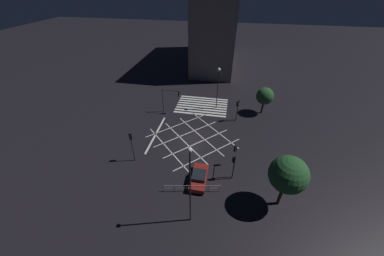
{
  "coord_description": "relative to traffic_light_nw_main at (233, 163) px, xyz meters",
  "views": [
    {
      "loc": [
        -4.8,
        25.32,
        20.46
      ],
      "look_at": [
        0.0,
        0.0,
        1.92
      ],
      "focal_mm": 20.0,
      "sensor_mm": 36.0,
      "label": 1
    }
  ],
  "objects": [
    {
      "name": "ground_plane",
      "position": [
        6.23,
        -6.93,
        -2.66
      ],
      "size": [
        200.0,
        200.0,
        0.0
      ],
      "primitive_type": "plane",
      "color": "black"
    },
    {
      "name": "road_markings",
      "position": [
        6.53,
        -14.15,
        -2.66
      ],
      "size": [
        14.35,
        20.82,
        0.01
      ],
      "color": "silver",
      "rests_on": "ground_plane"
    },
    {
      "name": "office_building",
      "position": [
        6.23,
        -43.79,
        8.75
      ],
      "size": [
        10.06,
        29.97,
        22.81
      ],
      "rotation": [
        0.0,
        0.0,
        1.57
      ],
      "color": "slate",
      "rests_on": "ground_plane"
    },
    {
      "name": "traffic_light_nw_main",
      "position": [
        0.0,
        0.0,
        0.0
      ],
      "size": [
        0.39,
        0.36,
        3.71
      ],
      "color": "black",
      "rests_on": "ground_plane"
    },
    {
      "name": "traffic_light_ne_cross",
      "position": [
        12.92,
        -0.85,
        0.55
      ],
      "size": [
        0.36,
        0.39,
        4.51
      ],
      "rotation": [
        0.0,
        0.0,
        -1.57
      ],
      "color": "black",
      "rests_on": "ground_plane"
    },
    {
      "name": "traffic_light_sw_main",
      "position": [
        -0.18,
        -13.1,
        0.06
      ],
      "size": [
        0.39,
        0.36,
        3.8
      ],
      "color": "black",
      "rests_on": "ground_plane"
    },
    {
      "name": "traffic_light_nw_cross",
      "position": [
        -0.15,
        -1.59,
        -0.17
      ],
      "size": [
        0.36,
        2.47,
        3.39
      ],
      "rotation": [
        0.0,
        0.0,
        -1.57
      ],
      "color": "black",
      "rests_on": "ground_plane"
    },
    {
      "name": "traffic_light_se_main",
      "position": [
        11.19,
        -13.77,
        0.67
      ],
      "size": [
        3.24,
        0.36,
        4.48
      ],
      "rotation": [
        0.0,
        0.0,
        3.14
      ],
      "color": "black",
      "rests_on": "ground_plane"
    },
    {
      "name": "traffic_light_sw_cross",
      "position": [
        -0.3,
        -13.29,
        0.03
      ],
      "size": [
        0.36,
        0.39,
        3.76
      ],
      "rotation": [
        0.0,
        0.0,
        1.57
      ],
      "color": "black",
      "rests_on": "ground_plane"
    },
    {
      "name": "street_lamp_east",
      "position": [
        3.88,
        6.33,
        3.4
      ],
      "size": [
        0.42,
        0.42,
        9.74
      ],
      "color": "black",
      "rests_on": "ground_plane"
    },
    {
      "name": "street_lamp_west",
      "position": [
        3.47,
        -16.73,
        3.21
      ],
      "size": [
        0.58,
        0.58,
        7.77
      ],
      "color": "black",
      "rests_on": "ground_plane"
    },
    {
      "name": "street_tree_near",
      "position": [
        -5.15,
        2.65,
        1.94
      ],
      "size": [
        3.83,
        3.83,
        6.53
      ],
      "color": "#38281C",
      "rests_on": "ground_plane"
    },
    {
      "name": "street_tree_far",
      "position": [
        -4.78,
        -16.61,
        0.7
      ],
      "size": [
        2.98,
        2.98,
        4.87
      ],
      "color": "#38281C",
      "rests_on": "ground_plane"
    },
    {
      "name": "waiting_car",
      "position": [
        3.84,
        1.12,
        -2.04
      ],
      "size": [
        1.83,
        4.27,
        1.29
      ],
      "rotation": [
        0.0,
        0.0,
        -1.57
      ],
      "color": "maroon",
      "rests_on": "ground_plane"
    },
    {
      "name": "pedestrian_railing",
      "position": [
        4.38,
        2.83,
        -2.0
      ],
      "size": [
        6.39,
        1.25,
        1.05
      ],
      "rotation": [
        0.0,
        0.0,
        -2.95
      ],
      "color": "#9EA0A5",
      "rests_on": "ground_plane"
    }
  ]
}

